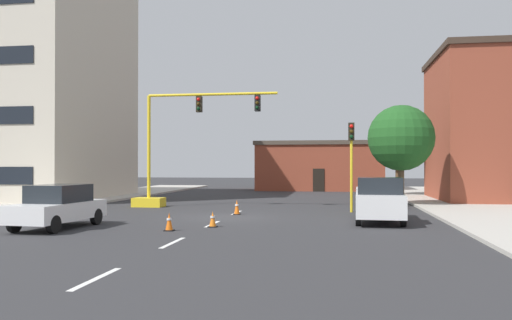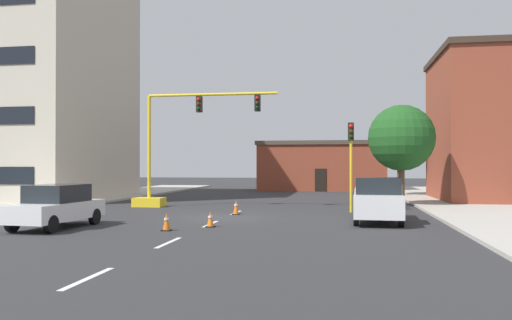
# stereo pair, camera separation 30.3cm
# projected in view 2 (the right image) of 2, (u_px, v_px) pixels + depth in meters

# --- Properties ---
(ground_plane) EXTENTS (160.00, 160.00, 0.00)m
(ground_plane) POSITION_uv_depth(u_px,v_px,m) (226.00, 217.00, 25.54)
(ground_plane) COLOR #2D2D30
(sidewalk_left) EXTENTS (6.00, 56.00, 0.14)m
(sidewalk_left) POSITION_uv_depth(u_px,v_px,m) (64.00, 202.00, 35.53)
(sidewalk_left) COLOR #B2ADA3
(sidewalk_left) RESTS_ON ground_plane
(sidewalk_right) EXTENTS (6.00, 56.00, 0.14)m
(sidewalk_right) POSITION_uv_depth(u_px,v_px,m) (468.00, 206.00, 31.34)
(sidewalk_right) COLOR #B2ADA3
(sidewalk_right) RESTS_ON ground_plane
(lane_stripe_seg_0) EXTENTS (0.16, 2.40, 0.01)m
(lane_stripe_seg_0) POSITION_uv_depth(u_px,v_px,m) (88.00, 278.00, 11.73)
(lane_stripe_seg_0) COLOR silver
(lane_stripe_seg_0) RESTS_ON ground_plane
(lane_stripe_seg_1) EXTENTS (0.16, 2.40, 0.01)m
(lane_stripe_seg_1) POSITION_uv_depth(u_px,v_px,m) (169.00, 243.00, 17.16)
(lane_stripe_seg_1) COLOR silver
(lane_stripe_seg_1) RESTS_ON ground_plane
(lane_stripe_seg_2) EXTENTS (0.16, 2.40, 0.01)m
(lane_stripe_seg_2) POSITION_uv_depth(u_px,v_px,m) (210.00, 224.00, 22.58)
(lane_stripe_seg_2) COLOR silver
(lane_stripe_seg_2) RESTS_ON ground_plane
(lane_stripe_seg_3) EXTENTS (0.16, 2.40, 0.01)m
(lane_stripe_seg_3) POSITION_uv_depth(u_px,v_px,m) (236.00, 213.00, 28.01)
(lane_stripe_seg_3) COLOR silver
(lane_stripe_seg_3) RESTS_ON ground_plane
(building_tall_left) EXTENTS (16.11, 14.04, 19.03)m
(building_tall_left) POSITION_uv_depth(u_px,v_px,m) (9.00, 74.00, 40.44)
(building_tall_left) COLOR beige
(building_tall_left) RESTS_ON ground_plane
(building_brick_center) EXTENTS (12.75, 8.61, 4.91)m
(building_brick_center) POSITION_uv_depth(u_px,v_px,m) (322.00, 166.00, 54.59)
(building_brick_center) COLOR brown
(building_brick_center) RESTS_ON ground_plane
(traffic_signal_gantry) EXTENTS (8.76, 1.20, 6.83)m
(traffic_signal_gantry) POSITION_uv_depth(u_px,v_px,m) (167.00, 170.00, 31.91)
(traffic_signal_gantry) COLOR yellow
(traffic_signal_gantry) RESTS_ON ground_plane
(traffic_light_pole_right) EXTENTS (0.32, 0.47, 4.80)m
(traffic_light_pole_right) POSITION_uv_depth(u_px,v_px,m) (351.00, 146.00, 28.24)
(traffic_light_pole_right) COLOR yellow
(traffic_light_pole_right) RESTS_ON ground_plane
(tree_right_mid) EXTENTS (4.01, 4.01, 6.19)m
(tree_right_mid) POSITION_uv_depth(u_px,v_px,m) (402.00, 138.00, 32.05)
(tree_right_mid) COLOR brown
(tree_right_mid) RESTS_ON ground_plane
(tree_right_far) EXTENTS (3.97, 3.97, 6.65)m
(tree_right_far) POSITION_uv_depth(u_px,v_px,m) (399.00, 139.00, 42.58)
(tree_right_far) COLOR #4C3823
(tree_right_far) RESTS_ON ground_plane
(pickup_truck_white) EXTENTS (2.21, 5.48, 1.99)m
(pickup_truck_white) POSITION_uv_depth(u_px,v_px,m) (377.00, 200.00, 23.41)
(pickup_truck_white) COLOR white
(pickup_truck_white) RESTS_ON ground_plane
(sedan_white_near_left) EXTENTS (2.14, 4.61, 1.74)m
(sedan_white_near_left) POSITION_uv_depth(u_px,v_px,m) (57.00, 206.00, 21.17)
(sedan_white_near_left) COLOR white
(sedan_white_near_left) RESTS_ON ground_plane
(traffic_cone_roadside_a) EXTENTS (0.36, 0.36, 0.70)m
(traffic_cone_roadside_a) POSITION_uv_depth(u_px,v_px,m) (167.00, 222.00, 20.26)
(traffic_cone_roadside_a) COLOR black
(traffic_cone_roadside_a) RESTS_ON ground_plane
(traffic_cone_roadside_b) EXTENTS (0.36, 0.36, 0.64)m
(traffic_cone_roadside_b) POSITION_uv_depth(u_px,v_px,m) (210.00, 219.00, 21.47)
(traffic_cone_roadside_b) COLOR black
(traffic_cone_roadside_b) RESTS_ON ground_plane
(traffic_cone_roadside_c) EXTENTS (0.36, 0.36, 0.76)m
(traffic_cone_roadside_c) POSITION_uv_depth(u_px,v_px,m) (236.00, 207.00, 26.94)
(traffic_cone_roadside_c) COLOR black
(traffic_cone_roadside_c) RESTS_ON ground_plane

